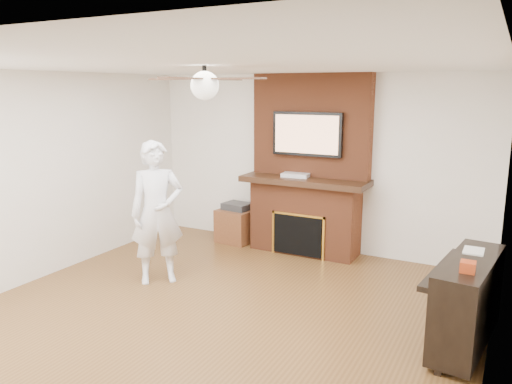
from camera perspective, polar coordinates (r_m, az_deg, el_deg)
The scene contains 12 objects.
room_shell at distance 4.77m, azimuth -5.61°, elevation -0.95°, with size 5.36×5.86×2.86m.
fireplace at distance 7.04m, azimuth 5.87°, elevation 1.07°, with size 1.78×0.64×2.50m.
tv at distance 6.91m, azimuth 5.85°, elevation 6.60°, with size 1.00×0.08×0.60m.
ceiling_fan at distance 4.65m, azimuth -5.89°, elevation 12.15°, with size 1.21×1.21×0.31m.
person at distance 6.01m, azimuth -11.24°, elevation -2.33°, with size 0.63×0.42×1.71m, color white.
side_table at distance 7.61m, azimuth -2.14°, elevation -3.62°, with size 0.57×0.57×0.60m.
piano at distance 4.91m, azimuth 22.92°, elevation -11.36°, with size 0.61×1.30×0.92m.
cable_box at distance 6.98m, azimuth 4.56°, elevation 1.94°, with size 0.37×0.21×0.05m, color silver.
candle_orange at distance 7.10m, azimuth 4.12°, elevation -6.70°, with size 0.07×0.07×0.10m, color orange.
candle_green at distance 7.11m, azimuth 4.87°, elevation -6.68°, with size 0.07×0.07×0.10m, color #307932.
candle_cream at distance 7.02m, azimuth 5.66°, elevation -6.89°, with size 0.09×0.09×0.11m, color beige.
candle_blue at distance 7.03m, azimuth 6.16°, elevation -6.97°, with size 0.06×0.06×0.09m, color #34679C.
Camera 1 is at (2.57, -3.88, 2.30)m, focal length 35.00 mm.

